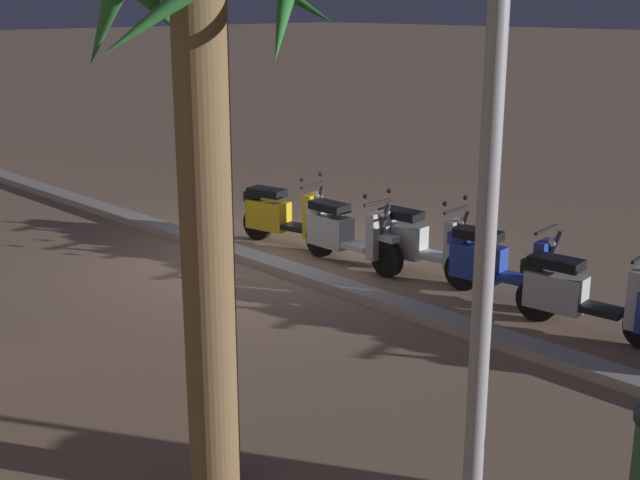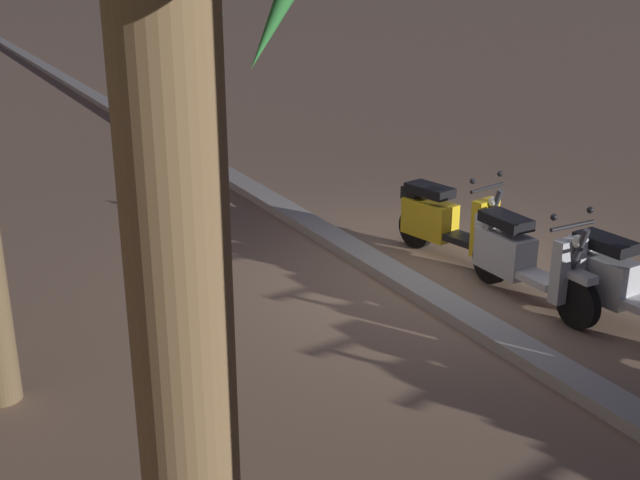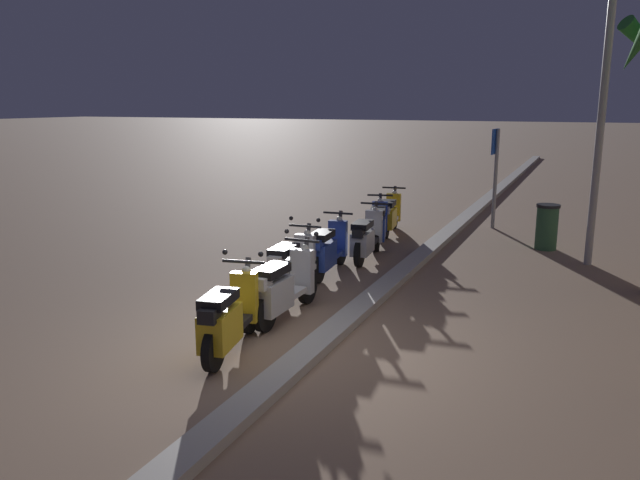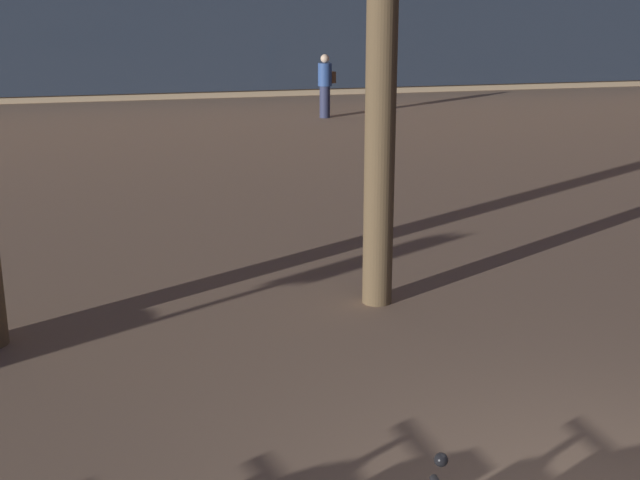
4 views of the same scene
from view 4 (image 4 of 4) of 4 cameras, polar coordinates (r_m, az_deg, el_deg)
pedestrian_window_shopping at (r=21.90m, az=0.34°, el=10.10°), size 0.46×0.35×1.55m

